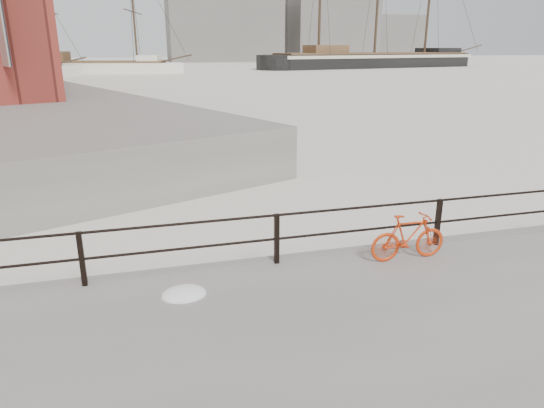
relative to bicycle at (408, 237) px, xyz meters
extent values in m
plane|color=white|center=(0.98, 0.66, -0.82)|extent=(400.00, 400.00, 0.00)
imported|color=red|center=(0.00, 0.00, 0.00)|extent=(1.56, 0.25, 0.94)
ellipsoid|color=white|center=(-4.38, -0.30, -0.33)|extent=(0.77, 0.60, 0.27)
cube|color=gray|center=(20.98, 140.66, 8.18)|extent=(32.00, 18.00, 18.00)
cube|color=gray|center=(55.98, 145.66, 11.18)|extent=(26.00, 20.00, 24.00)
cube|color=gray|center=(78.98, 150.66, 6.18)|extent=(20.00, 16.00, 14.00)
camera|label=1|loc=(-4.86, -7.73, 3.53)|focal=32.00mm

